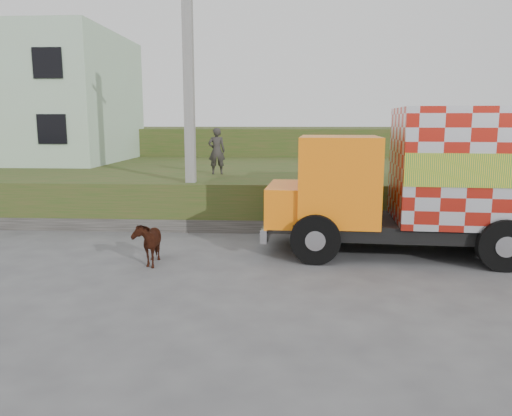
# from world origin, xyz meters

# --- Properties ---
(ground) EXTENTS (120.00, 120.00, 0.00)m
(ground) POSITION_xyz_m (0.00, 0.00, 0.00)
(ground) COLOR #474749
(ground) RESTS_ON ground
(embankment) EXTENTS (40.00, 12.00, 1.50)m
(embankment) POSITION_xyz_m (0.00, 10.00, 0.75)
(embankment) COLOR #2B4C19
(embankment) RESTS_ON ground
(embankment_far) EXTENTS (40.00, 12.00, 3.00)m
(embankment_far) POSITION_xyz_m (0.00, 22.00, 1.50)
(embankment_far) COLOR #2B4C19
(embankment_far) RESTS_ON ground
(retaining_strip) EXTENTS (16.00, 0.50, 0.40)m
(retaining_strip) POSITION_xyz_m (-2.00, 4.20, 0.20)
(retaining_strip) COLOR #595651
(retaining_strip) RESTS_ON ground
(building) EXTENTS (10.00, 8.00, 6.00)m
(building) POSITION_xyz_m (-11.00, 13.00, 4.50)
(building) COLOR #A3BCA0
(building) RESTS_ON embankment
(utility_pole) EXTENTS (1.20, 0.30, 8.00)m
(utility_pole) POSITION_xyz_m (-1.00, 4.60, 4.08)
(utility_pole) COLOR gray
(utility_pole) RESTS_ON ground
(cargo_truck) EXTENTS (8.58, 3.45, 3.75)m
(cargo_truck) POSITION_xyz_m (6.21, 1.82, 1.93)
(cargo_truck) COLOR black
(cargo_truck) RESTS_ON ground
(cow) EXTENTS (0.75, 1.35, 1.08)m
(cow) POSITION_xyz_m (-1.31, 0.55, 0.54)
(cow) COLOR #35140D
(cow) RESTS_ON ground
(pedestrian) EXTENTS (0.67, 0.50, 1.69)m
(pedestrian) POSITION_xyz_m (-0.51, 7.08, 2.34)
(pedestrian) COLOR #312E2C
(pedestrian) RESTS_ON embankment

